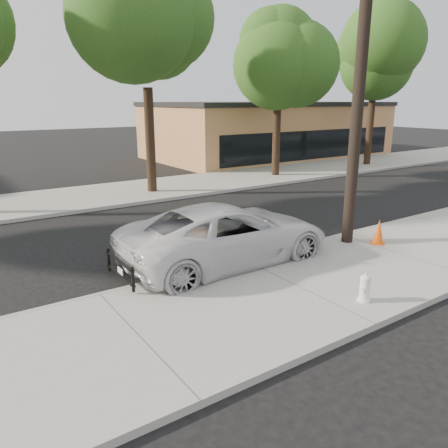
{
  "coord_description": "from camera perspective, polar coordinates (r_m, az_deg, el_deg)",
  "views": [
    {
      "loc": [
        -6.76,
        -11.15,
        4.36
      ],
      "look_at": [
        -0.12,
        -1.42,
        1.0
      ],
      "focal_mm": 35.0,
      "sensor_mm": 36.0,
      "label": 1
    }
  ],
  "objects": [
    {
      "name": "tree_d",
      "position": [
        25.62,
        7.76,
        20.27
      ],
      "size": [
        4.5,
        4.35,
        8.75
      ],
      "color": "black",
      "rests_on": "far_sidewalk"
    },
    {
      "name": "traffic_cone",
      "position": [
        14.0,
        19.54,
        -0.98
      ],
      "size": [
        0.51,
        0.51,
        0.75
      ],
      "rotation": [
        0.0,
        0.0,
        0.43
      ],
      "color": "#E5540C",
      "rests_on": "near_sidewalk"
    },
    {
      "name": "ground",
      "position": [
        13.74,
        -2.92,
        -2.59
      ],
      "size": [
        120.0,
        120.0,
        0.0
      ],
      "primitive_type": "plane",
      "color": "black",
      "rests_on": "ground"
    },
    {
      "name": "utility_pole",
      "position": [
        13.37,
        17.25,
        16.69
      ],
      "size": [
        1.4,
        0.34,
        9.0
      ],
      "color": "black",
      "rests_on": "near_sidewalk"
    },
    {
      "name": "curb_near",
      "position": [
        12.08,
        2.3,
        -4.87
      ],
      "size": [
        90.0,
        0.12,
        0.16
      ],
      "primitive_type": "cube",
      "color": "#9E9B93",
      "rests_on": "ground"
    },
    {
      "name": "near_sidewalk",
      "position": [
        10.53,
        9.52,
        -8.32
      ],
      "size": [
        90.0,
        4.4,
        0.15
      ],
      "primitive_type": "cube",
      "color": "gray",
      "rests_on": "ground"
    },
    {
      "name": "far_sidewalk",
      "position": [
        21.21,
        -15.03,
        3.72
      ],
      "size": [
        90.0,
        5.0,
        0.15
      ],
      "primitive_type": "cube",
      "color": "gray",
      "rests_on": "ground"
    },
    {
      "name": "police_cruiser",
      "position": [
        11.91,
        0.37,
        -1.33
      ],
      "size": [
        5.97,
        2.78,
        1.65
      ],
      "primitive_type": "imported",
      "rotation": [
        0.0,
        0.0,
        1.57
      ],
      "color": "silver",
      "rests_on": "ground"
    },
    {
      "name": "tree_e",
      "position": [
        31.39,
        19.69,
        19.31
      ],
      "size": [
        4.8,
        4.65,
        9.25
      ],
      "color": "black",
      "rests_on": "far_sidewalk"
    },
    {
      "name": "building_main",
      "position": [
        35.5,
        5.79,
        12.03
      ],
      "size": [
        18.0,
        10.0,
        4.0
      ],
      "primitive_type": "cube",
      "color": "#B3794A",
      "rests_on": "ground"
    },
    {
      "name": "fire_hydrant",
      "position": [
        9.98,
        17.9,
        -8.01
      ],
      "size": [
        0.33,
        0.29,
        0.61
      ],
      "rotation": [
        0.0,
        0.0,
        0.21
      ],
      "color": "white",
      "rests_on": "near_sidewalk"
    },
    {
      "name": "tree_c",
      "position": [
        20.97,
        -9.44,
        22.7
      ],
      "size": [
        4.96,
        4.8,
        9.55
      ],
      "color": "black",
      "rests_on": "far_sidewalk"
    }
  ]
}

